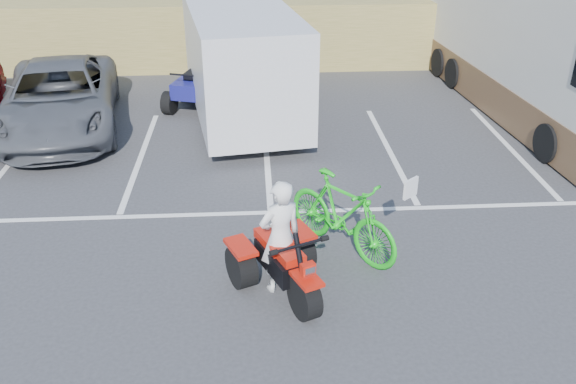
{
  "coord_description": "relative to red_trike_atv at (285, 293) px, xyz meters",
  "views": [
    {
      "loc": [
        -0.28,
        -7.11,
        5.41
      ],
      "look_at": [
        0.24,
        1.27,
        1.0
      ],
      "focal_mm": 38.0,
      "sensor_mm": 36.0,
      "label": 1
    }
  ],
  "objects": [
    {
      "name": "ground",
      "position": [
        -0.12,
        -0.03,
        0.0
      ],
      "size": [
        100.0,
        100.0,
        0.0
      ],
      "primitive_type": "plane",
      "color": "#363639",
      "rests_on": "ground"
    },
    {
      "name": "parking_stripes",
      "position": [
        0.74,
        4.04,
        0.0
      ],
      "size": [
        28.0,
        5.16,
        0.01
      ],
      "color": "white",
      "rests_on": "ground"
    },
    {
      "name": "red_trike_atv",
      "position": [
        0.0,
        0.0,
        0.0
      ],
      "size": [
        1.84,
        2.05,
        1.1
      ],
      "primitive_type": null,
      "rotation": [
        0.0,
        0.0,
        0.41
      ],
      "color": "red",
      "rests_on": "ground"
    },
    {
      "name": "rider",
      "position": [
        -0.06,
        0.14,
        0.87
      ],
      "size": [
        0.75,
        0.64,
        1.74
      ],
      "primitive_type": "imported",
      "rotation": [
        0.0,
        0.0,
        3.55
      ],
      "color": "white",
      "rests_on": "ground"
    },
    {
      "name": "green_dirt_bike",
      "position": [
        0.95,
        1.07,
        0.66
      ],
      "size": [
        1.88,
        2.08,
        1.32
      ],
      "primitive_type": "imported",
      "rotation": [
        0.0,
        0.0,
        0.7
      ],
      "color": "#14BF19",
      "rests_on": "ground"
    },
    {
      "name": "grey_pickup",
      "position": [
        -4.89,
        6.77,
        0.76
      ],
      "size": [
        3.39,
        5.81,
        1.52
      ],
      "primitive_type": "imported",
      "rotation": [
        0.0,
        0.0,
        0.17
      ],
      "color": "#4D5055",
      "rests_on": "ground"
    },
    {
      "name": "cargo_trailer",
      "position": [
        -0.62,
        7.22,
        1.44
      ],
      "size": [
        3.14,
        6.0,
        2.67
      ],
      "rotation": [
        0.0,
        0.0,
        0.16
      ],
      "color": "silver",
      "rests_on": "ground"
    },
    {
      "name": "rv_motorhome",
      "position": [
        6.58,
        7.51,
        1.44
      ],
      "size": [
        3.14,
        9.37,
        3.31
      ],
      "rotation": [
        0.0,
        0.0,
        0.09
      ],
      "color": "silver",
      "rests_on": "ground"
    },
    {
      "name": "quad_atv_blue",
      "position": [
        -1.83,
        7.98,
        0.0
      ],
      "size": [
        1.69,
        1.97,
        1.09
      ],
      "primitive_type": null,
      "rotation": [
        0.0,
        0.0,
        -0.3
      ],
      "color": "navy",
      "rests_on": "ground"
    },
    {
      "name": "quad_atv_green",
      "position": [
        -0.48,
        6.82,
        0.0
      ],
      "size": [
        1.14,
        1.47,
        0.92
      ],
      "primitive_type": null,
      "rotation": [
        0.0,
        0.0,
        -0.06
      ],
      "color": "#135319",
      "rests_on": "ground"
    }
  ]
}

